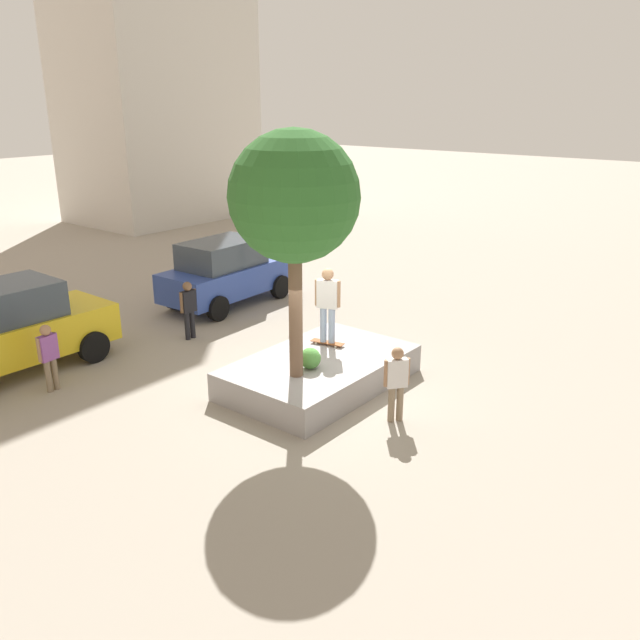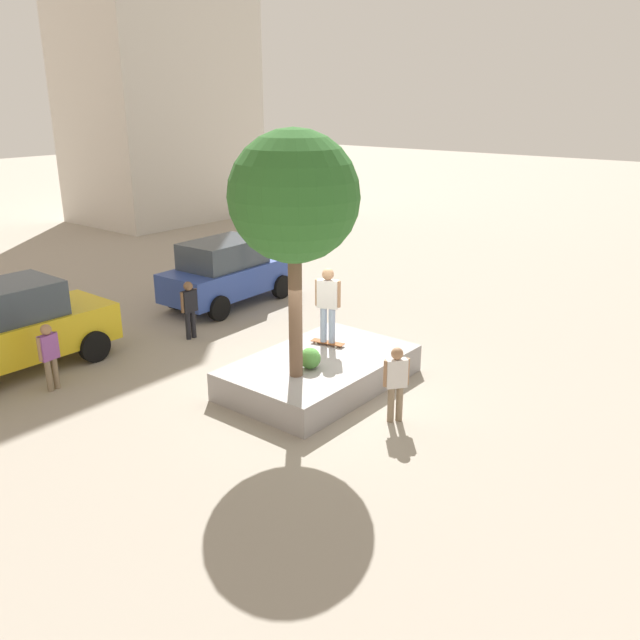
# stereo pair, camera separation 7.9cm
# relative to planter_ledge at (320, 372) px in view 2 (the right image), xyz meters

# --- Properties ---
(ground_plane) EXTENTS (120.00, 120.00, 0.00)m
(ground_plane) POSITION_rel_planter_ledge_xyz_m (-0.36, -0.27, -0.32)
(ground_plane) COLOR #9E9384
(planter_ledge) EXTENTS (4.24, 2.66, 0.63)m
(planter_ledge) POSITION_rel_planter_ledge_xyz_m (0.00, 0.00, 0.00)
(planter_ledge) COLOR gray
(planter_ledge) RESTS_ON ground
(plaza_tree) EXTENTS (2.55, 2.55, 4.96)m
(plaza_tree) POSITION_rel_planter_ledge_xyz_m (-1.01, -0.18, 3.97)
(plaza_tree) COLOR brown
(plaza_tree) RESTS_ON planter_ledge
(boxwood_shrub) EXTENTS (0.46, 0.46, 0.46)m
(boxwood_shrub) POSITION_rel_planter_ledge_xyz_m (-0.55, -0.18, 0.55)
(boxwood_shrub) COLOR #4C8C3D
(boxwood_shrub) RESTS_ON planter_ledge
(skateboard) EXTENTS (0.36, 0.83, 0.07)m
(skateboard) POSITION_rel_planter_ledge_xyz_m (0.76, 0.39, 0.37)
(skateboard) COLOR brown
(skateboard) RESTS_ON planter_ledge
(skateboarder) EXTENTS (0.37, 0.56, 1.76)m
(skateboarder) POSITION_rel_planter_ledge_xyz_m (0.76, 0.39, 1.41)
(skateboarder) COLOR #8C9EB7
(skateboarder) RESTS_ON skateboard
(taxi_cab) EXTENTS (4.54, 2.16, 2.10)m
(taxi_cab) POSITION_rel_planter_ledge_xyz_m (-3.86, 6.08, 0.75)
(taxi_cab) COLOR gold
(taxi_cab) RESTS_ON ground
(sedan_parked) EXTENTS (4.40, 2.16, 2.01)m
(sedan_parked) POSITION_rel_planter_ledge_xyz_m (2.93, 6.00, 0.71)
(sedan_parked) COLOR #2D479E
(sedan_parked) RESTS_ON ground
(traffic_light_corner) EXTENTS (0.37, 0.37, 4.42)m
(traffic_light_corner) POSITION_rel_planter_ledge_xyz_m (3.95, 4.19, 2.70)
(traffic_light_corner) COLOR black
(traffic_light_corner) RESTS_ON ground
(passerby_with_bag) EXTENTS (0.44, 0.40, 1.56)m
(passerby_with_bag) POSITION_rel_planter_ledge_xyz_m (-0.40, -2.23, 0.58)
(passerby_with_bag) COLOR #847056
(passerby_with_bag) RESTS_ON ground
(pedestrian_crossing) EXTENTS (0.53, 0.24, 1.56)m
(pedestrian_crossing) POSITION_rel_planter_ledge_xyz_m (0.16, 4.54, 0.59)
(pedestrian_crossing) COLOR black
(pedestrian_crossing) RESTS_ON ground
(bystander_watching) EXTENTS (0.51, 0.23, 1.52)m
(bystander_watching) POSITION_rel_planter_ledge_xyz_m (-3.87, 4.40, 0.56)
(bystander_watching) COLOR #847056
(bystander_watching) RESTS_ON ground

